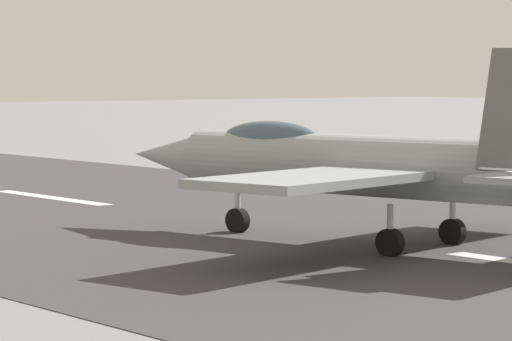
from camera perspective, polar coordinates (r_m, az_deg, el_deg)
fighter_jet at (r=37.81m, az=4.99°, el=0.30°), size 17.55×14.78×5.54m
marker_cone_far at (r=64.64m, az=-1.25°, el=0.03°), size 0.44×0.44×0.55m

